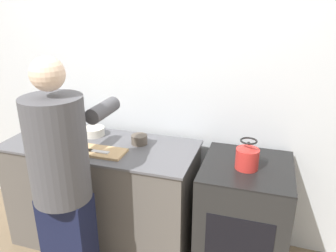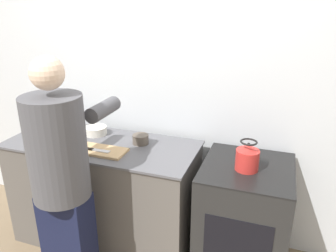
% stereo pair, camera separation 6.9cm
% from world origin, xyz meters
% --- Properties ---
extents(wall_back, '(8.00, 0.05, 2.60)m').
position_xyz_m(wall_back, '(0.00, 0.71, 1.30)').
color(wall_back, silver).
rests_on(wall_back, ground_plane).
extents(counter, '(1.50, 0.64, 0.90)m').
position_xyz_m(counter, '(-0.34, 0.31, 0.45)').
color(counter, '#5B5651').
rests_on(counter, ground_plane).
extents(oven, '(0.61, 0.65, 0.88)m').
position_xyz_m(oven, '(0.78, 0.32, 0.44)').
color(oven, black).
rests_on(oven, ground_plane).
extents(person, '(0.40, 0.64, 1.66)m').
position_xyz_m(person, '(-0.30, -0.25, 0.90)').
color(person, '#151A36').
rests_on(person, ground_plane).
extents(cutting_board, '(0.40, 0.19, 0.02)m').
position_xyz_m(cutting_board, '(-0.28, 0.17, 0.91)').
color(cutting_board, tan).
rests_on(cutting_board, counter).
extents(knife, '(0.22, 0.04, 0.01)m').
position_xyz_m(knife, '(-0.30, 0.14, 0.92)').
color(knife, silver).
rests_on(knife, cutting_board).
extents(kettle, '(0.15, 0.15, 0.21)m').
position_xyz_m(kettle, '(0.77, 0.28, 0.97)').
color(kettle, red).
rests_on(kettle, oven).
extents(bowl_prep, '(0.12, 0.12, 0.07)m').
position_xyz_m(bowl_prep, '(-0.05, 0.40, 0.93)').
color(bowl_prep, brown).
rests_on(bowl_prep, counter).
extents(bowl_mixing, '(0.18, 0.18, 0.07)m').
position_xyz_m(bowl_mixing, '(-0.48, 0.45, 0.93)').
color(bowl_mixing, silver).
rests_on(bowl_mixing, counter).
extents(canister_jar, '(0.16, 0.16, 0.18)m').
position_xyz_m(canister_jar, '(-0.67, 0.42, 0.99)').
color(canister_jar, '#4C4C51').
rests_on(canister_jar, counter).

